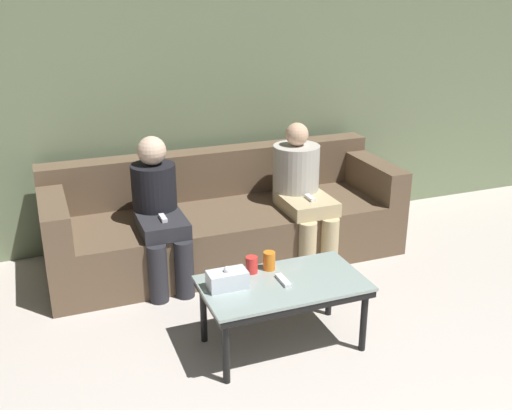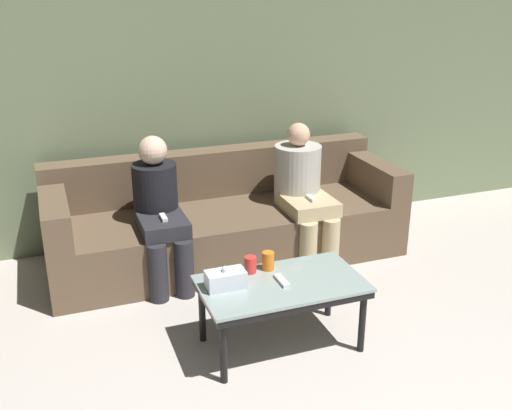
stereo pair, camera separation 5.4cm
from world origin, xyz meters
name	(u,v)px [view 2 (the right image)]	position (x,y,z in m)	size (l,w,h in m)	color
wall_back	(203,78)	(0.00, 3.92, 1.30)	(12.00, 0.06, 2.60)	#707F5B
couch	(226,221)	(0.00, 3.40, 0.29)	(2.65, 0.89, 0.78)	brown
coffee_table	(281,289)	(-0.07, 2.11, 0.38)	(0.93, 0.52, 0.42)	#8C9E99
cup_near_left	(250,265)	(-0.20, 2.28, 0.47)	(0.07, 0.07, 0.10)	red
cup_near_right	(268,261)	(-0.09, 2.28, 0.48)	(0.07, 0.07, 0.11)	orange
tissue_box	(226,279)	(-0.39, 2.16, 0.47)	(0.22, 0.12, 0.13)	silver
game_remote	(282,281)	(-0.07, 2.11, 0.43)	(0.04, 0.15, 0.02)	white
seated_person_left_end	(159,207)	(-0.55, 3.18, 0.55)	(0.31, 0.63, 1.03)	#28282D
seated_person_mid_left	(303,188)	(0.55, 3.20, 0.56)	(0.35, 0.66, 1.03)	tan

